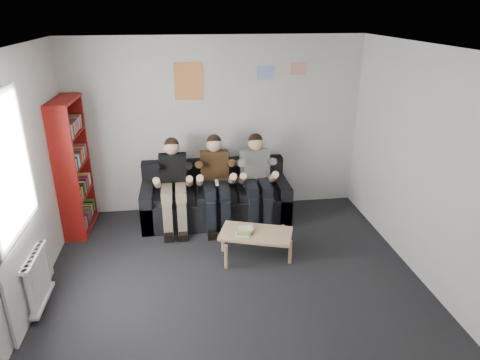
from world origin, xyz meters
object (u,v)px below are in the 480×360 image
at_px(coffee_table, 256,235).
at_px(sofa, 215,199).
at_px(person_right, 257,181).
at_px(person_left, 174,185).
at_px(bookshelf, 74,167).
at_px(person_middle, 216,182).

bearing_deg(coffee_table, sofa, 109.43).
height_order(sofa, person_right, person_right).
height_order(coffee_table, person_left, person_left).
bearing_deg(sofa, bookshelf, -178.08).
bearing_deg(bookshelf, person_right, -0.99).
distance_m(sofa, person_left, 0.74).
relative_size(coffee_table, person_middle, 0.68).
relative_size(sofa, person_middle, 1.64).
relative_size(bookshelf, coffee_table, 2.12).
xyz_separation_m(bookshelf, person_middle, (2.00, -0.14, -0.30)).
relative_size(person_left, person_middle, 0.98).
bearing_deg(person_left, person_right, 0.63).
bearing_deg(person_left, sofa, 18.75).
bearing_deg(person_middle, sofa, 89.89).
height_order(bookshelf, person_left, bookshelf).
relative_size(person_left, person_right, 0.99).
xyz_separation_m(sofa, person_right, (0.62, -0.20, 0.36)).
distance_m(sofa, person_middle, 0.42).
xyz_separation_m(coffee_table, person_left, (-1.04, 1.01, 0.34)).
distance_m(person_middle, person_right, 0.62).
relative_size(person_middle, person_right, 1.01).
relative_size(bookshelf, person_left, 1.46).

